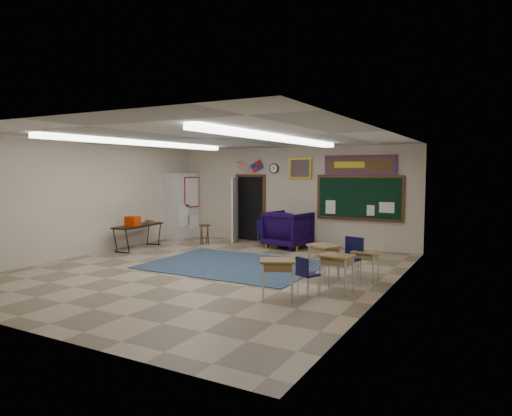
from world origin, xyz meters
The scene contains 25 objects.
floor centered at (0.00, 0.00, 0.00)m, with size 9.00×9.00×0.00m, color tan.
back_wall centered at (0.00, 4.50, 1.50)m, with size 8.00×0.04×3.00m, color beige.
front_wall centered at (0.00, -4.50, 1.50)m, with size 8.00×0.04×3.00m, color beige.
left_wall centered at (-4.00, 0.00, 1.50)m, with size 0.04×9.00×3.00m, color beige.
right_wall centered at (4.00, 0.00, 1.50)m, with size 0.04×9.00×3.00m, color beige.
ceiling centered at (0.00, 0.00, 3.00)m, with size 8.00×9.00×0.04m, color silver.
area_rug centered at (0.20, 0.80, 0.01)m, with size 4.00×3.00×0.02m, color #31465E.
fluorescent_strips centered at (0.00, 0.00, 2.94)m, with size 3.86×6.00×0.10m, color white, non-canonical shape.
doorway centered at (-1.50, 4.35, 1.06)m, with size 1.10×0.89×2.16m.
chalkboard centered at (2.20, 4.46, 1.46)m, with size 2.55×0.14×1.30m.
bulletin_board centered at (2.20, 4.47, 2.45)m, with size 2.10×0.05×0.55m.
framed_art_print centered at (0.35, 4.47, 2.35)m, with size 0.75×0.05×0.65m.
wall_clock centered at (-0.55, 4.47, 2.35)m, with size 0.32×0.05×0.32m.
wall_flags centered at (-1.40, 4.44, 2.48)m, with size 1.16×0.06×0.70m, color red, non-canonical shape.
storage_cabinet centered at (-3.71, 3.85, 1.10)m, with size 0.59×1.25×2.20m.
wingback_armchair centered at (0.29, 3.73, 0.54)m, with size 1.16×1.19×1.08m, color black.
student_chair_reading centered at (-0.41, 3.57, 0.40)m, with size 0.40×0.40×0.80m, color #080A32, non-canonical shape.
student_chair_desk_a centered at (2.77, -0.75, 0.35)m, with size 0.35×0.35×0.71m, color #080A32, non-canonical shape.
student_chair_desk_b centered at (3.15, 0.55, 0.46)m, with size 0.46×0.46×0.91m, color #080A32, non-canonical shape.
student_desk_front_left centered at (2.63, 0.44, 0.41)m, with size 0.77×0.71×0.74m.
student_desk_front_right centered at (3.43, 0.73, 0.35)m, with size 0.56×0.44×0.63m.
student_desk_back_left centered at (2.45, -1.38, 0.41)m, with size 0.75×0.68×0.73m.
student_desk_back_right centered at (3.20, -0.40, 0.40)m, with size 0.65×0.52×0.72m.
folding_table centered at (-3.46, 1.44, 0.39)m, with size 0.75×1.76×0.97m.
wooden_stool centered at (-2.22, 3.03, 0.32)m, with size 0.35×0.35×0.61m.
Camera 1 is at (5.91, -8.47, 2.29)m, focal length 32.00 mm.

